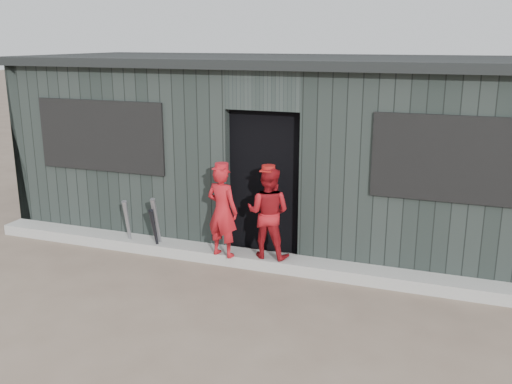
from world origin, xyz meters
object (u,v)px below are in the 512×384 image
at_px(bat_left, 128,225).
at_px(bat_mid, 157,226).
at_px(dugout, 295,147).
at_px(player_grey_back, 295,218).
at_px(player_red_left, 222,211).
at_px(player_red_right, 268,213).
at_px(bat_right, 155,232).

relative_size(bat_left, bat_mid, 0.90).
bearing_deg(dugout, player_grey_back, -73.01).
bearing_deg(player_red_left, player_red_right, -151.37).
bearing_deg(player_grey_back, bat_right, 39.28).
height_order(player_red_right, player_grey_back, player_red_right).
height_order(bat_right, player_red_left, player_red_left).
relative_size(player_red_left, player_grey_back, 1.10).
xyz_separation_m(bat_left, player_grey_back, (2.22, 0.60, 0.17)).
bearing_deg(bat_left, player_red_left, -2.45).
height_order(player_red_left, player_grey_back, player_red_left).
bearing_deg(bat_left, player_red_right, 2.98).
xyz_separation_m(bat_right, player_red_right, (1.56, 0.16, 0.39)).
distance_m(player_grey_back, dugout, 1.45).
bearing_deg(bat_mid, player_red_right, 3.65).
bearing_deg(player_red_right, bat_mid, 3.24).
distance_m(bat_left, bat_right, 0.46).
height_order(bat_mid, player_grey_back, player_grey_back).
distance_m(bat_right, player_grey_back, 1.90).
bearing_deg(bat_right, bat_mid, 87.46).
bearing_deg(bat_right, dugout, 52.83).
bearing_deg(player_red_left, dugout, -90.24).
relative_size(bat_right, player_red_left, 0.60).
bearing_deg(bat_left, dugout, 43.94).
relative_size(bat_mid, dugout, 0.10).
distance_m(bat_left, player_red_right, 2.05).
xyz_separation_m(bat_mid, dugout, (1.40, 1.79, 0.87)).
relative_size(player_grey_back, dugout, 0.13).
height_order(player_red_left, player_red_right, player_red_left).
distance_m(bat_left, dugout, 2.74).
bearing_deg(bat_mid, bat_right, -92.54).
relative_size(bat_right, player_grey_back, 0.66).
relative_size(bat_mid, bat_right, 1.18).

